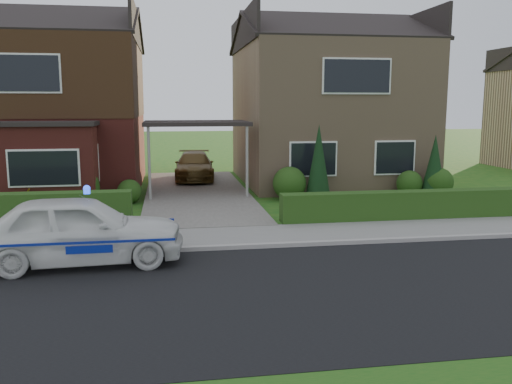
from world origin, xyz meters
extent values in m
plane|color=#175316|center=(0.00, 0.00, 0.00)|extent=(120.00, 120.00, 0.00)
cube|color=black|center=(0.00, 0.00, 0.00)|extent=(60.00, 6.00, 0.02)
cube|color=#9E9993|center=(0.00, 3.05, 0.06)|extent=(60.00, 0.16, 0.12)
cube|color=slate|center=(0.00, 4.10, 0.05)|extent=(60.00, 2.00, 0.10)
cube|color=#666059|center=(0.00, 11.00, 0.06)|extent=(3.80, 12.00, 0.12)
cube|color=maroon|center=(-5.80, 14.00, 2.90)|extent=(7.20, 8.00, 5.80)
cube|color=white|center=(-4.22, 9.98, 1.40)|extent=(1.60, 0.08, 1.30)
cube|color=white|center=(-5.80, 9.98, 4.40)|extent=(2.60, 0.08, 1.30)
cube|color=black|center=(-5.80, 14.00, 4.35)|extent=(7.26, 8.06, 2.90)
cube|color=maroon|center=(-4.94, 9.30, 1.35)|extent=(3.00, 1.40, 2.70)
cube|color=black|center=(-4.94, 9.30, 2.77)|extent=(3.20, 1.60, 0.14)
cube|color=tan|center=(5.80, 14.00, 2.90)|extent=(7.20, 8.00, 5.80)
cube|color=white|center=(4.22, 9.98, 1.40)|extent=(1.80, 0.08, 1.30)
cube|color=white|center=(7.38, 9.98, 1.40)|extent=(1.60, 0.08, 1.30)
cube|color=white|center=(5.80, 9.98, 4.40)|extent=(2.60, 0.08, 1.30)
cube|color=black|center=(0.00, 11.00, 2.70)|extent=(3.80, 3.00, 0.14)
cylinder|color=gray|center=(-1.70, 9.60, 1.35)|extent=(0.10, 0.10, 2.70)
cylinder|color=gray|center=(1.70, 9.60, 1.35)|extent=(0.10, 0.10, 2.70)
cube|color=black|center=(5.80, 5.35, 0.00)|extent=(7.50, 0.55, 0.80)
sphere|color=black|center=(-4.00, 9.30, 0.66)|extent=(1.32, 1.32, 1.32)
sphere|color=black|center=(-2.40, 9.60, 0.42)|extent=(0.84, 0.84, 0.84)
sphere|color=black|center=(3.20, 9.40, 0.60)|extent=(1.20, 1.20, 1.20)
sphere|color=black|center=(7.80, 9.50, 0.48)|extent=(0.96, 0.96, 0.96)
sphere|color=black|center=(8.80, 9.20, 0.54)|extent=(1.08, 1.08, 1.08)
cone|color=black|center=(4.20, 9.20, 1.30)|extent=(0.90, 0.90, 2.60)
cone|color=black|center=(8.60, 9.20, 1.10)|extent=(0.90, 0.90, 2.20)
imported|color=white|center=(-2.97, 2.40, 0.75)|extent=(2.01, 4.49, 1.50)
sphere|color=#193FF2|center=(-2.75, 2.40, 1.58)|extent=(0.17, 0.17, 0.17)
cube|color=navy|center=(-2.97, 1.51, 0.69)|extent=(4.05, 0.02, 0.05)
cube|color=navy|center=(-2.97, 3.29, 0.69)|extent=(4.05, 0.01, 0.05)
ellipsoid|color=black|center=(-4.20, 2.30, 1.04)|extent=(0.22, 0.17, 0.21)
sphere|color=white|center=(-4.18, 2.24, 1.03)|extent=(0.11, 0.11, 0.11)
sphere|color=black|center=(-4.18, 2.28, 1.18)|extent=(0.13, 0.13, 0.13)
cone|color=black|center=(-4.22, 2.29, 1.24)|extent=(0.04, 0.04, 0.05)
cone|color=black|center=(-4.13, 2.29, 1.24)|extent=(0.04, 0.04, 0.05)
imported|color=brown|center=(0.07, 14.50, 0.71)|extent=(1.83, 4.12, 1.17)
imported|color=gray|center=(-4.26, 9.00, 0.33)|extent=(0.35, 0.25, 0.66)
imported|color=gray|center=(-5.51, 8.33, 0.39)|extent=(0.55, 0.51, 0.79)
imported|color=gray|center=(-2.52, 6.00, 0.38)|extent=(0.47, 0.47, 0.75)
camera|label=1|loc=(-1.03, -9.26, 3.40)|focal=38.00mm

